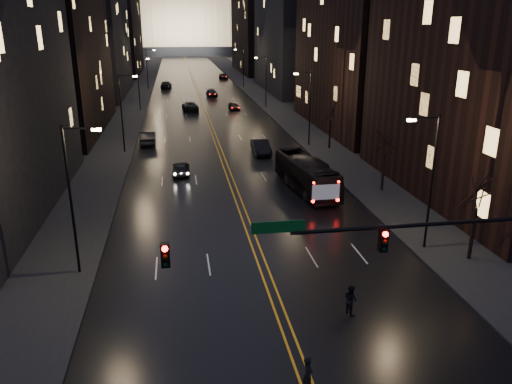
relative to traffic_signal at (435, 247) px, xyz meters
name	(u,v)px	position (x,y,z in m)	size (l,w,h in m)	color
ground	(298,361)	(-5.91, 0.00, -5.10)	(900.00, 900.00, 0.00)	black
road	(192,76)	(-5.91, 130.00, -5.09)	(20.00, 320.00, 0.02)	black
sidewalk_left	(142,77)	(-19.91, 130.00, -5.02)	(8.00, 320.00, 0.16)	black
sidewalk_right	(240,75)	(8.09, 130.00, -5.02)	(8.00, 320.00, 0.16)	black
center_line	(192,76)	(-5.91, 130.00, -5.08)	(0.62, 320.00, 0.01)	orange
building_left_mid	(47,26)	(-26.91, 54.00, 8.90)	(12.00, 30.00, 28.00)	black
building_left_far	(93,46)	(-26.91, 92.00, 4.90)	(12.00, 34.00, 20.00)	black
building_left_dist	(117,32)	(-26.91, 140.00, 6.90)	(12.00, 40.00, 24.00)	black
building_right_near	(498,53)	(15.09, 20.00, 6.90)	(12.00, 26.00, 24.00)	black
building_right_mid	(294,30)	(15.09, 92.00, 7.90)	(12.00, 34.00, 26.00)	black
building_right_dist	(258,35)	(15.09, 140.00, 5.90)	(12.00, 40.00, 22.00)	black
capitol	(182,18)	(-5.91, 250.00, 12.05)	(90.00, 50.00, 58.50)	black
traffic_signal	(435,247)	(0.00, 0.00, 0.00)	(17.29, 0.45, 7.00)	black
streetlamp_right_near	(430,176)	(4.91, 10.00, -0.02)	(2.13, 0.25, 9.00)	black
streetlamp_left_near	(73,193)	(-16.72, 10.00, -0.02)	(2.13, 0.25, 9.00)	black
streetlamp_right_mid	(309,105)	(4.91, 40.00, -0.02)	(2.13, 0.25, 9.00)	black
streetlamp_left_mid	(123,109)	(-16.72, 40.00, -0.02)	(2.13, 0.25, 9.00)	black
streetlamp_right_far	(265,79)	(4.91, 70.00, -0.02)	(2.13, 0.25, 9.00)	black
streetlamp_left_far	(139,81)	(-16.72, 70.00, -0.02)	(2.13, 0.25, 9.00)	black
streetlamp_right_dist	(243,66)	(4.91, 100.00, -0.02)	(2.13, 0.25, 9.00)	black
streetlamp_left_dist	(148,67)	(-16.72, 100.00, -0.02)	(2.13, 0.25, 9.00)	black
tree_right_near	(478,193)	(7.09, 8.00, -0.58)	(2.40, 2.40, 6.65)	black
tree_right_mid	(386,142)	(7.09, 22.00, -0.58)	(2.40, 2.40, 6.65)	black
tree_right_far	(331,111)	(7.09, 38.00, -0.58)	(2.40, 2.40, 6.65)	black
bus	(306,174)	(0.46, 23.38, -3.63)	(2.48, 10.59, 2.95)	black
oncoming_car_a	(181,168)	(-10.57, 30.04, -4.40)	(1.65, 4.11, 1.40)	black
oncoming_car_b	(148,138)	(-14.41, 44.08, -4.26)	(1.78, 5.10, 1.68)	black
oncoming_car_c	(190,106)	(-8.41, 69.15, -4.33)	(2.56, 5.54, 1.54)	black
oncoming_car_d	(166,85)	(-12.91, 101.77, -4.29)	(2.29, 5.64, 1.64)	black
receding_car_a	(261,147)	(-1.34, 37.15, -4.29)	(1.73, 4.97, 1.64)	black
receding_car_b	(234,106)	(-0.86, 68.07, -4.40)	(1.67, 4.14, 1.41)	black
receding_car_c	(212,93)	(-3.41, 86.13, -4.39)	(1.99, 4.89, 1.42)	black
receding_car_d	(224,76)	(2.41, 121.26, -4.39)	(2.37, 5.14, 1.43)	black
pedestrian_a	(308,375)	(-6.02, -2.00, -4.25)	(0.62, 0.41, 1.70)	black
pedestrian_b	(351,300)	(-2.37, 3.32, -4.29)	(0.79, 0.43, 1.63)	black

